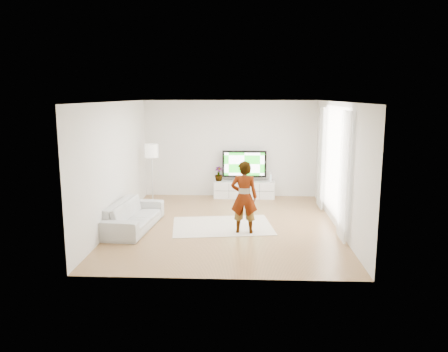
{
  "coord_description": "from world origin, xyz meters",
  "views": [
    {
      "loc": [
        0.39,
        -9.65,
        2.94
      ],
      "look_at": [
        -0.06,
        0.4,
        1.07
      ],
      "focal_mm": 35.0,
      "sensor_mm": 36.0,
      "label": 1
    }
  ],
  "objects_px": {
    "media_console": "(244,189)",
    "sofa": "(134,215)",
    "rug": "(222,226)",
    "floor_lamp": "(152,153)",
    "player": "(244,197)",
    "television": "(244,165)"
  },
  "relations": [
    {
      "from": "television",
      "to": "floor_lamp",
      "type": "relative_size",
      "value": 0.77
    },
    {
      "from": "player",
      "to": "sofa",
      "type": "distance_m",
      "value": 2.51
    },
    {
      "from": "media_console",
      "to": "sofa",
      "type": "distance_m",
      "value": 3.98
    },
    {
      "from": "media_console",
      "to": "television",
      "type": "relative_size",
      "value": 1.38
    },
    {
      "from": "player",
      "to": "floor_lamp",
      "type": "height_order",
      "value": "floor_lamp"
    },
    {
      "from": "media_console",
      "to": "floor_lamp",
      "type": "height_order",
      "value": "floor_lamp"
    },
    {
      "from": "media_console",
      "to": "player",
      "type": "bearing_deg",
      "value": -90.12
    },
    {
      "from": "floor_lamp",
      "to": "player",
      "type": "bearing_deg",
      "value": -45.43
    },
    {
      "from": "rug",
      "to": "sofa",
      "type": "xyz_separation_m",
      "value": [
        -1.97,
        -0.27,
        0.3
      ]
    },
    {
      "from": "rug",
      "to": "sofa",
      "type": "relative_size",
      "value": 1.06
    },
    {
      "from": "rug",
      "to": "sofa",
      "type": "distance_m",
      "value": 2.01
    },
    {
      "from": "sofa",
      "to": "rug",
      "type": "bearing_deg",
      "value": -76.81
    },
    {
      "from": "television",
      "to": "sofa",
      "type": "bearing_deg",
      "value": -128.05
    },
    {
      "from": "media_console",
      "to": "sofa",
      "type": "xyz_separation_m",
      "value": [
        -2.47,
        -3.12,
        0.06
      ]
    },
    {
      "from": "television",
      "to": "media_console",
      "type": "bearing_deg",
      "value": -90.0
    },
    {
      "from": "media_console",
      "to": "television",
      "type": "bearing_deg",
      "value": 90.0
    },
    {
      "from": "player",
      "to": "floor_lamp",
      "type": "bearing_deg",
      "value": -42.02
    },
    {
      "from": "media_console",
      "to": "player",
      "type": "height_order",
      "value": "player"
    },
    {
      "from": "rug",
      "to": "floor_lamp",
      "type": "bearing_deg",
      "value": 134.23
    },
    {
      "from": "media_console",
      "to": "rug",
      "type": "relative_size",
      "value": 0.78
    },
    {
      "from": "media_console",
      "to": "rug",
      "type": "bearing_deg",
      "value": -99.9
    },
    {
      "from": "television",
      "to": "sofa",
      "type": "height_order",
      "value": "television"
    }
  ]
}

